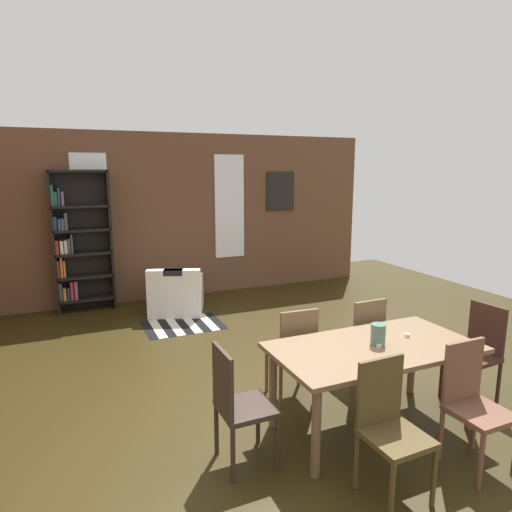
% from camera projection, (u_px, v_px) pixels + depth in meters
% --- Properties ---
extents(ground_plane, '(10.98, 10.98, 0.00)m').
position_uv_depth(ground_plane, '(270.00, 415.00, 4.15)').
color(ground_plane, '#30260D').
extents(back_wall_brick, '(7.72, 0.12, 2.83)m').
position_uv_depth(back_wall_brick, '(164.00, 217.00, 7.73)').
color(back_wall_brick, brown).
rests_on(back_wall_brick, ground).
extents(window_pane_0, '(0.55, 0.02, 1.84)m').
position_uv_depth(window_pane_0, '(91.00, 212.00, 7.18)').
color(window_pane_0, white).
extents(window_pane_1, '(0.55, 0.02, 1.84)m').
position_uv_depth(window_pane_1, '(230.00, 207.00, 8.10)').
color(window_pane_1, white).
extents(dining_table, '(1.75, 0.92, 0.76)m').
position_uv_depth(dining_table, '(374.00, 355.00, 3.82)').
color(dining_table, brown).
rests_on(dining_table, ground).
extents(vase_on_table, '(0.13, 0.13, 0.18)m').
position_uv_depth(vase_on_table, '(378.00, 335.00, 3.80)').
color(vase_on_table, '#4C7266').
rests_on(vase_on_table, dining_table).
extents(tealight_candle_0, '(0.04, 0.04, 0.03)m').
position_uv_depth(tealight_candle_0, '(407.00, 335.00, 4.00)').
color(tealight_candle_0, silver).
rests_on(tealight_candle_0, dining_table).
extents(tealight_candle_1, '(0.04, 0.04, 0.03)m').
position_uv_depth(tealight_candle_1, '(379.00, 345.00, 3.77)').
color(tealight_candle_1, silver).
rests_on(tealight_candle_1, dining_table).
extents(dining_chair_head_left, '(0.40, 0.40, 0.95)m').
position_uv_depth(dining_chair_head_left, '(237.00, 402.00, 3.36)').
color(dining_chair_head_left, '#372A23').
rests_on(dining_chair_head_left, ground).
extents(dining_chair_near_right, '(0.40, 0.40, 0.95)m').
position_uv_depth(dining_chair_near_right, '(473.00, 401.00, 3.39)').
color(dining_chair_near_right, brown).
rests_on(dining_chair_near_right, ground).
extents(dining_chair_far_left, '(0.42, 0.42, 0.95)m').
position_uv_depth(dining_chair_far_left, '(294.00, 351.00, 4.32)').
color(dining_chair_far_left, brown).
rests_on(dining_chair_far_left, ground).
extents(dining_chair_head_right, '(0.43, 0.43, 0.95)m').
position_uv_depth(dining_chair_head_right, '(477.00, 349.00, 4.35)').
color(dining_chair_head_right, '#3B211A').
rests_on(dining_chair_head_right, ground).
extents(dining_chair_far_right, '(0.41, 0.41, 0.95)m').
position_uv_depth(dining_chair_far_right, '(362.00, 339.00, 4.63)').
color(dining_chair_far_right, brown).
rests_on(dining_chair_far_right, ground).
extents(dining_chair_near_left, '(0.41, 0.41, 0.95)m').
position_uv_depth(dining_chair_near_left, '(389.00, 424.00, 3.08)').
color(dining_chair_near_left, '#4F3E1F').
rests_on(dining_chair_near_left, ground).
extents(bookshelf_tall, '(0.88, 0.28, 2.22)m').
position_uv_depth(bookshelf_tall, '(78.00, 242.00, 7.03)').
color(bookshelf_tall, black).
rests_on(bookshelf_tall, ground).
extents(armchair_white, '(1.02, 1.02, 0.75)m').
position_uv_depth(armchair_white, '(176.00, 295.00, 7.07)').
color(armchair_white, white).
rests_on(armchair_white, ground).
extents(striped_rug, '(1.11, 0.80, 0.01)m').
position_uv_depth(striped_rug, '(183.00, 325.00, 6.52)').
color(striped_rug, black).
rests_on(striped_rug, ground).
extents(framed_picture, '(0.56, 0.03, 0.72)m').
position_uv_depth(framed_picture, '(280.00, 191.00, 8.45)').
color(framed_picture, black).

